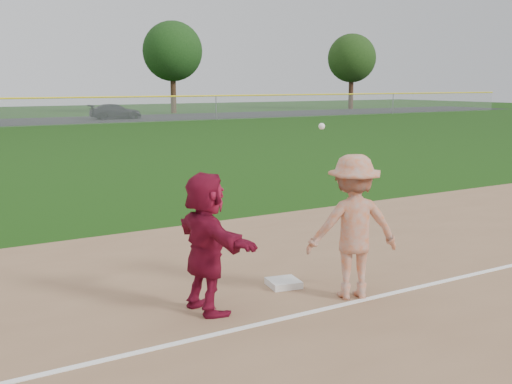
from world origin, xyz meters
TOP-DOWN VIEW (x-y plane):
  - ground at (0.00, 0.00)m, footprint 160.00×160.00m
  - foul_line at (0.00, -0.80)m, footprint 60.00×0.10m
  - first_base at (-0.22, 0.34)m, footprint 0.54×0.54m
  - base_runner at (-1.72, 0.00)m, footprint 0.63×1.81m
  - car_right at (13.25, 45.55)m, footprint 4.52×2.17m
  - first_base_play at (0.35, -0.57)m, footprint 1.54×1.22m
  - tree_3 at (22.00, 52.80)m, footprint 6.00×6.00m
  - tree_4 at (44.00, 51.20)m, footprint 5.60×5.60m

SIDE VIEW (x-z plane):
  - ground at x=0.00m, z-range 0.00..0.00m
  - foul_line at x=0.00m, z-range 0.02..0.03m
  - first_base at x=-0.22m, z-range 0.02..0.12m
  - car_right at x=13.25m, z-range 0.01..1.28m
  - base_runner at x=-1.72m, z-range 0.02..1.95m
  - first_base_play at x=0.35m, z-range -0.20..2.32m
  - tree_4 at x=44.00m, z-range 1.51..10.18m
  - tree_3 at x=22.00m, z-range 1.57..10.76m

